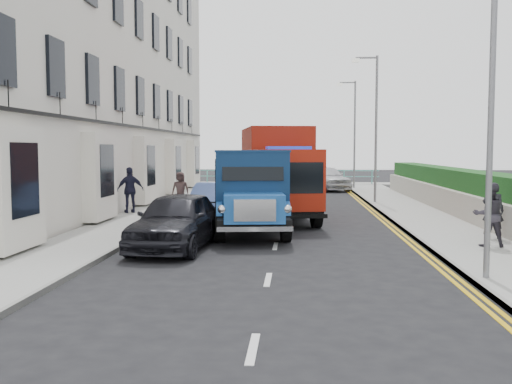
# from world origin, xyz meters

# --- Properties ---
(ground) EXTENTS (120.00, 120.00, 0.00)m
(ground) POSITION_xyz_m (0.00, 0.00, 0.00)
(ground) COLOR black
(ground) RESTS_ON ground
(pavement_west) EXTENTS (2.40, 38.00, 0.12)m
(pavement_west) POSITION_xyz_m (-5.20, 9.00, 0.06)
(pavement_west) COLOR gray
(pavement_west) RESTS_ON ground
(pavement_east) EXTENTS (2.60, 38.00, 0.12)m
(pavement_east) POSITION_xyz_m (5.30, 9.00, 0.06)
(pavement_east) COLOR gray
(pavement_east) RESTS_ON ground
(promenade) EXTENTS (30.00, 2.50, 0.12)m
(promenade) POSITION_xyz_m (0.00, 29.00, 0.06)
(promenade) COLOR gray
(promenade) RESTS_ON ground
(sea_plane) EXTENTS (120.00, 120.00, 0.00)m
(sea_plane) POSITION_xyz_m (0.00, 60.00, 0.00)
(sea_plane) COLOR #505B6D
(sea_plane) RESTS_ON ground
(terrace_west) EXTENTS (6.31, 30.20, 14.25)m
(terrace_west) POSITION_xyz_m (-9.47, 13.00, 7.17)
(terrace_west) COLOR silver
(terrace_west) RESTS_ON ground
(garden_east) EXTENTS (1.45, 28.00, 1.75)m
(garden_east) POSITION_xyz_m (7.21, 9.00, 0.90)
(garden_east) COLOR #B2AD9E
(garden_east) RESTS_ON ground
(seafront_railing) EXTENTS (13.00, 0.08, 1.11)m
(seafront_railing) POSITION_xyz_m (0.00, 28.20, 0.58)
(seafront_railing) COLOR #59B2A5
(seafront_railing) RESTS_ON ground
(lamp_near) EXTENTS (1.23, 0.18, 7.00)m
(lamp_near) POSITION_xyz_m (4.18, -2.00, 4.00)
(lamp_near) COLOR slate
(lamp_near) RESTS_ON ground
(lamp_mid) EXTENTS (1.23, 0.18, 7.00)m
(lamp_mid) POSITION_xyz_m (4.18, 14.00, 4.00)
(lamp_mid) COLOR slate
(lamp_mid) RESTS_ON ground
(lamp_far) EXTENTS (1.23, 0.18, 7.00)m
(lamp_far) POSITION_xyz_m (4.18, 24.00, 4.00)
(lamp_far) COLOR slate
(lamp_far) RESTS_ON ground
(bedford_lorry) EXTENTS (2.71, 5.61, 2.56)m
(bedford_lorry) POSITION_xyz_m (-0.76, 3.56, 1.18)
(bedford_lorry) COLOR black
(bedford_lorry) RESTS_ON ground
(red_lorry) EXTENTS (3.30, 6.86, 3.45)m
(red_lorry) POSITION_xyz_m (-0.15, 8.19, 1.84)
(red_lorry) COLOR black
(red_lorry) RESTS_ON ground
(parked_car_front) EXTENTS (2.16, 4.57, 1.51)m
(parked_car_front) POSITION_xyz_m (-2.60, 1.47, 0.76)
(parked_car_front) COLOR black
(parked_car_front) RESTS_ON ground
(parked_car_mid) EXTENTS (1.77, 4.18, 1.34)m
(parked_car_mid) POSITION_xyz_m (-2.60, 8.23, 0.67)
(parked_car_mid) COLOR #5C79C6
(parked_car_mid) RESTS_ON ground
(parked_car_rear) EXTENTS (2.25, 4.81, 1.36)m
(parked_car_rear) POSITION_xyz_m (-2.74, 18.00, 0.68)
(parked_car_rear) COLOR #AFB0B4
(parked_car_rear) RESTS_ON ground
(seafront_car_left) EXTENTS (3.12, 5.69, 1.51)m
(seafront_car_left) POSITION_xyz_m (-1.35, 27.00, 0.76)
(seafront_car_left) COLOR black
(seafront_car_left) RESTS_ON ground
(seafront_car_right) EXTENTS (3.44, 5.03, 1.59)m
(seafront_car_right) POSITION_xyz_m (2.43, 23.20, 0.80)
(seafront_car_right) COLOR silver
(seafront_car_right) RESTS_ON ground
(pedestrian_east_near) EXTENTS (0.68, 0.56, 1.59)m
(pedestrian_east_near) POSITION_xyz_m (6.10, 3.05, 0.91)
(pedestrian_east_near) COLOR black
(pedestrian_east_near) RESTS_ON pavement_east
(pedestrian_east_far) EXTENTS (0.81, 0.63, 1.65)m
(pedestrian_east_far) POSITION_xyz_m (5.53, 1.67, 0.94)
(pedestrian_east_far) COLOR #312D37
(pedestrian_east_far) RESTS_ON pavement_east
(pedestrian_west_near) EXTENTS (1.14, 0.90, 1.81)m
(pedestrian_west_near) POSITION_xyz_m (-6.00, 8.72, 1.02)
(pedestrian_west_near) COLOR #1B1C30
(pedestrian_west_near) RESTS_ON pavement_west
(pedestrian_west_far) EXTENTS (0.77, 0.52, 1.55)m
(pedestrian_west_far) POSITION_xyz_m (-4.40, 10.70, 0.89)
(pedestrian_west_far) COLOR #40302E
(pedestrian_west_far) RESTS_ON pavement_west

